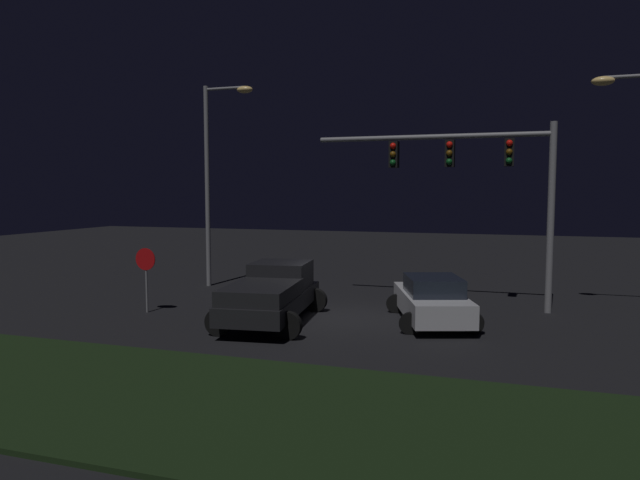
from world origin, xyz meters
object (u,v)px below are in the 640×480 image
at_px(pickup_truck, 273,291).
at_px(car_sedan, 432,300).
at_px(traffic_signal_gantry, 477,170).
at_px(stop_sign, 146,267).
at_px(street_lamp_left, 216,163).

xyz_separation_m(pickup_truck, car_sedan, (4.87, 1.37, -0.26)).
distance_m(car_sedan, traffic_signal_gantry, 5.14).
height_order(traffic_signal_gantry, stop_sign, traffic_signal_gantry).
height_order(street_lamp_left, stop_sign, street_lamp_left).
distance_m(pickup_truck, stop_sign, 4.71).
height_order(pickup_truck, stop_sign, stop_sign).
relative_size(pickup_truck, car_sedan, 1.18).
relative_size(car_sedan, stop_sign, 2.13).
distance_m(car_sedan, stop_sign, 9.68).
xyz_separation_m(car_sedan, street_lamp_left, (-9.88, 4.29, 4.65)).
height_order(pickup_truck, car_sedan, pickup_truck).
bearing_deg(stop_sign, street_lamp_left, 93.37).
bearing_deg(car_sedan, street_lamp_left, 48.03).
bearing_deg(traffic_signal_gantry, car_sedan, -112.70).
bearing_deg(pickup_truck, traffic_signal_gantry, -62.35).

